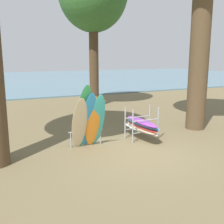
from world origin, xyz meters
name	(u,v)px	position (x,y,z in m)	size (l,w,h in m)	color
ground_plane	(138,153)	(0.00, 0.00, 0.00)	(80.00, 80.00, 0.00)	brown
lake_water	(21,80)	(0.00, 31.27, 0.05)	(80.00, 36.00, 0.10)	slate
leaning_board_pile	(88,121)	(-1.31, 1.13, 0.98)	(1.24, 0.86, 2.26)	#C6B289
board_storage_rack	(141,125)	(0.91, 1.33, 0.55)	(1.15, 2.13, 1.25)	#9EA0A5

